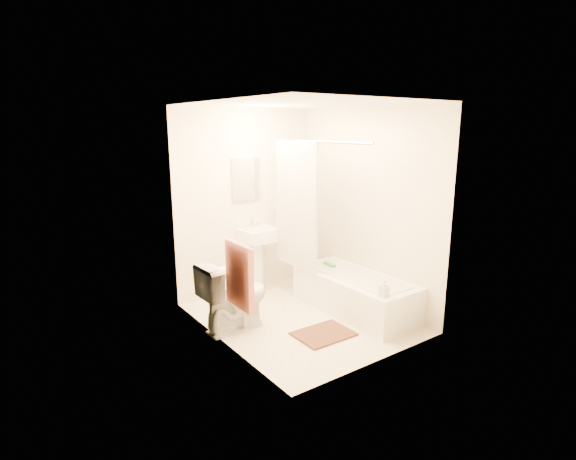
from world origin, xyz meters
TOP-DOWN VIEW (x-y plane):
  - floor at (0.00, 0.00)m, footprint 2.40×2.40m
  - ceiling at (0.00, 0.00)m, footprint 2.40×2.40m
  - wall_back at (0.00, 1.20)m, footprint 2.00×0.02m
  - wall_left at (-1.00, 0.00)m, footprint 0.02×2.40m
  - wall_right at (1.00, 0.00)m, footprint 0.02×2.40m
  - mirror at (0.00, 1.18)m, footprint 0.40×0.03m
  - curtain_rod at (0.30, 0.10)m, footprint 0.03×1.70m
  - shower_curtain at (0.30, 0.50)m, footprint 0.04×0.80m
  - towel_bar at (-0.96, -0.25)m, footprint 0.02×0.60m
  - towel at (-0.93, -0.25)m, footprint 0.06×0.45m
  - toilet_paper at (-0.93, 0.12)m, footprint 0.11×0.12m
  - toilet at (-0.75, 0.20)m, footprint 0.78×0.46m
  - sink at (0.09, 1.06)m, footprint 0.50×0.41m
  - bathtub at (0.66, -0.20)m, footprint 0.68×1.56m
  - bath_mat at (-0.06, -0.49)m, footprint 0.61×0.46m
  - soap_bottle at (0.43, -0.86)m, footprint 0.08×0.09m
  - scrub_brush at (0.66, 0.27)m, footprint 0.09×0.21m

SIDE VIEW (x-z plane):
  - floor at x=0.00m, z-range 0.00..0.00m
  - bath_mat at x=-0.06m, z-range 0.00..0.02m
  - bathtub at x=0.66m, z-range 0.00..0.44m
  - toilet at x=-0.75m, z-range 0.00..0.75m
  - scrub_brush at x=0.66m, z-range 0.44..0.48m
  - sink at x=0.09m, z-range 0.00..0.93m
  - soap_bottle at x=0.43m, z-range 0.44..0.62m
  - toilet_paper at x=-0.93m, z-range 0.64..0.76m
  - towel at x=-0.93m, z-range 0.45..1.11m
  - towel_bar at x=-0.96m, z-range 1.09..1.11m
  - wall_back at x=0.00m, z-range 0.00..2.40m
  - wall_left at x=-1.00m, z-range 0.00..2.40m
  - wall_right at x=1.00m, z-range 0.00..2.40m
  - shower_curtain at x=0.30m, z-range 0.44..2.00m
  - mirror at x=0.00m, z-range 1.23..1.77m
  - curtain_rod at x=0.30m, z-range 1.98..2.02m
  - ceiling at x=0.00m, z-range 2.40..2.40m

